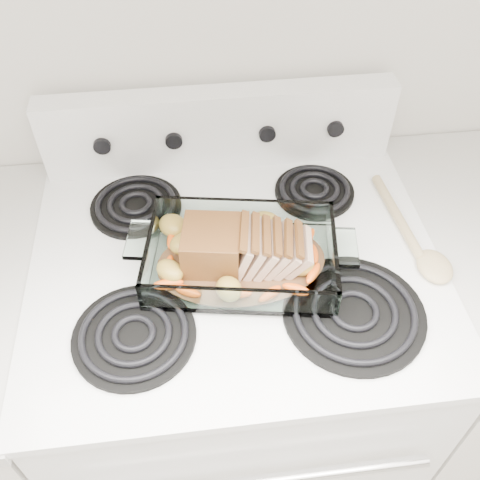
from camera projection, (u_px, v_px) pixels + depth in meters
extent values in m
cube|color=white|center=(236.00, 378.00, 1.38)|extent=(0.76, 0.65, 0.92)
cube|color=white|center=(235.00, 260.00, 1.04)|extent=(0.78, 0.67, 0.02)
cube|color=white|center=(219.00, 128.00, 1.16)|extent=(0.76, 0.06, 0.18)
cylinder|color=black|center=(134.00, 336.00, 0.90)|extent=(0.21, 0.21, 0.01)
cylinder|color=black|center=(354.00, 313.00, 0.93)|extent=(0.25, 0.25, 0.01)
cylinder|color=black|center=(136.00, 206.00, 1.12)|extent=(0.19, 0.19, 0.01)
cylinder|color=black|center=(314.00, 192.00, 1.15)|extent=(0.17, 0.17, 0.01)
cylinder|color=black|center=(102.00, 145.00, 1.12)|extent=(0.04, 0.02, 0.04)
cylinder|color=black|center=(174.00, 140.00, 1.13)|extent=(0.04, 0.02, 0.04)
cylinder|color=black|center=(267.00, 133.00, 1.15)|extent=(0.04, 0.02, 0.04)
cylinder|color=black|center=(335.00, 128.00, 1.16)|extent=(0.04, 0.02, 0.04)
cube|color=silver|center=(241.00, 264.00, 1.00)|extent=(0.34, 0.22, 0.01)
cube|color=silver|center=(249.00, 300.00, 0.90)|extent=(0.34, 0.01, 0.06)
cube|color=silver|center=(235.00, 211.00, 1.05)|extent=(0.34, 0.01, 0.06)
cube|color=silver|center=(149.00, 260.00, 0.96)|extent=(0.01, 0.22, 0.06)
cube|color=silver|center=(331.00, 244.00, 0.99)|extent=(0.01, 0.22, 0.06)
cylinder|color=#52341E|center=(241.00, 262.00, 0.99)|extent=(0.20, 0.20, 0.00)
cube|color=brown|center=(212.00, 250.00, 0.96)|extent=(0.10, 0.10, 0.08)
cube|color=beige|center=(244.00, 248.00, 0.97)|extent=(0.04, 0.10, 0.08)
cube|color=beige|center=(255.00, 248.00, 0.97)|extent=(0.04, 0.10, 0.07)
cube|color=beige|center=(265.00, 247.00, 0.97)|extent=(0.04, 0.09, 0.07)
cube|color=beige|center=(276.00, 247.00, 0.97)|extent=(0.05, 0.09, 0.07)
cube|color=beige|center=(286.00, 246.00, 0.98)|extent=(0.05, 0.09, 0.06)
cube|color=beige|center=(297.00, 246.00, 0.98)|extent=(0.05, 0.09, 0.06)
ellipsoid|color=#F34C06|center=(175.00, 295.00, 0.93)|extent=(0.05, 0.02, 0.02)
ellipsoid|color=#F34C06|center=(301.00, 283.00, 0.95)|extent=(0.05, 0.02, 0.02)
ellipsoid|color=#F34C06|center=(310.00, 246.00, 1.01)|extent=(0.05, 0.02, 0.02)
ellipsoid|color=#F34C06|center=(168.00, 252.00, 1.00)|extent=(0.05, 0.02, 0.02)
ellipsoid|color=#AE8E31|center=(167.00, 236.00, 1.01)|extent=(0.05, 0.05, 0.04)
ellipsoid|color=#AE8E31|center=(246.00, 225.00, 1.03)|extent=(0.05, 0.05, 0.04)
ellipsoid|color=#AE8E31|center=(301.00, 257.00, 0.98)|extent=(0.05, 0.05, 0.04)
cylinder|color=tan|center=(397.00, 216.00, 1.09)|extent=(0.04, 0.24, 0.02)
ellipsoid|color=tan|center=(434.00, 266.00, 1.00)|extent=(0.07, 0.08, 0.02)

